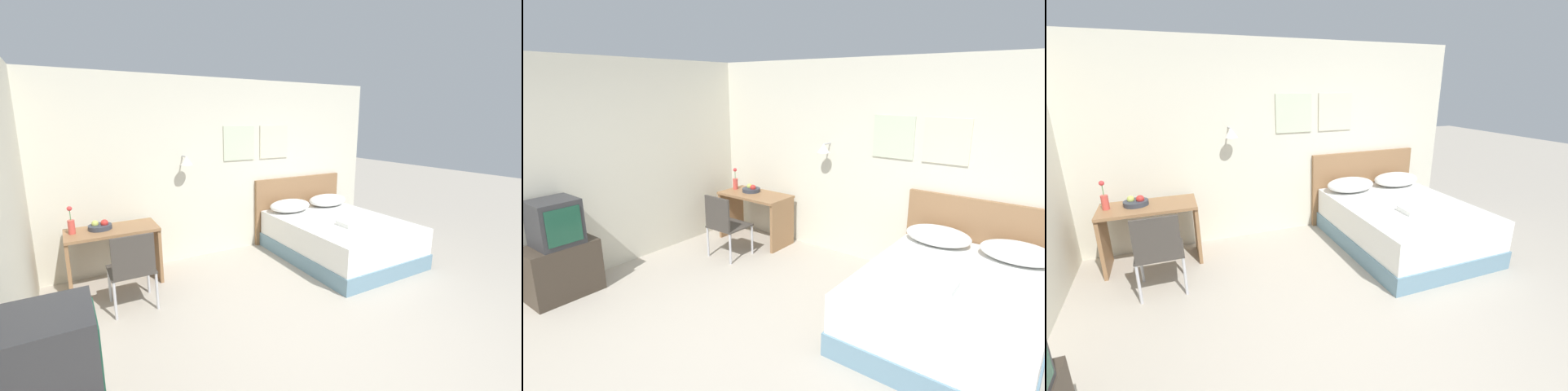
% 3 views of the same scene
% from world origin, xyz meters
% --- Properties ---
extents(ground_plane, '(24.00, 24.00, 0.00)m').
position_xyz_m(ground_plane, '(0.00, 0.00, 0.00)').
color(ground_plane, '#B2A899').
extents(wall_back, '(5.71, 0.31, 2.65)m').
position_xyz_m(wall_back, '(0.01, 2.81, 1.33)').
color(wall_back, beige).
rests_on(wall_back, ground_plane).
extents(bed, '(1.60, 2.05, 0.59)m').
position_xyz_m(bed, '(1.48, 1.69, 0.29)').
color(bed, '#66899E').
rests_on(bed, ground_plane).
extents(headboard, '(1.72, 0.06, 1.09)m').
position_xyz_m(headboard, '(1.48, 2.75, 0.55)').
color(headboard, '#8E6642').
rests_on(headboard, ground_plane).
extents(pillow_left, '(0.71, 0.47, 0.19)m').
position_xyz_m(pillow_left, '(1.09, 2.43, 0.69)').
color(pillow_left, white).
rests_on(pillow_left, bed).
extents(pillow_right, '(0.71, 0.47, 0.19)m').
position_xyz_m(pillow_right, '(1.88, 2.43, 0.69)').
color(pillow_right, white).
rests_on(pillow_right, bed).
extents(folded_towel_near_foot, '(0.33, 0.26, 0.06)m').
position_xyz_m(folded_towel_near_foot, '(1.41, 1.39, 0.62)').
color(folded_towel_near_foot, white).
rests_on(folded_towel_near_foot, bed).
extents(desk, '(1.06, 0.56, 0.74)m').
position_xyz_m(desk, '(-1.60, 2.40, 0.51)').
color(desk, '#8E6642').
rests_on(desk, ground_plane).
extents(desk_chair, '(0.47, 0.47, 0.89)m').
position_xyz_m(desk_chair, '(-1.51, 1.65, 0.52)').
color(desk_chair, '#3D3833').
rests_on(desk_chair, ground_plane).
extents(fruit_bowl, '(0.27, 0.27, 0.12)m').
position_xyz_m(fruit_bowl, '(-1.72, 2.46, 0.78)').
color(fruit_bowl, '#333842').
rests_on(fruit_bowl, desk).
extents(flower_vase, '(0.08, 0.08, 0.34)m').
position_xyz_m(flower_vase, '(-2.03, 2.43, 0.86)').
color(flower_vase, '#D14C42').
rests_on(flower_vase, desk).
extents(television, '(0.44, 0.46, 0.51)m').
position_xyz_m(television, '(-2.21, -0.19, 0.87)').
color(television, '#2D2D30').
rests_on(television, tv_stand).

